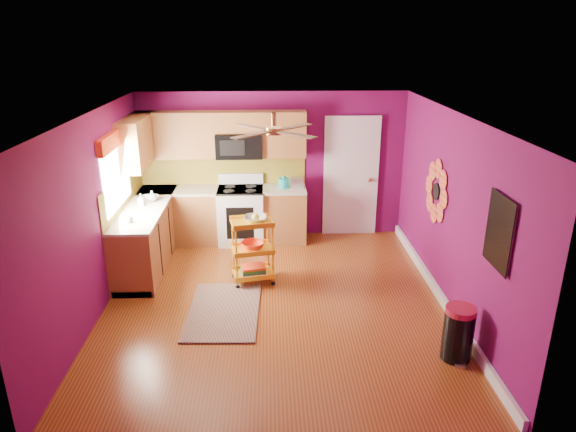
{
  "coord_description": "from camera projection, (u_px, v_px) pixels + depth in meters",
  "views": [
    {
      "loc": [
        -0.06,
        -6.05,
        3.45
      ],
      "look_at": [
        0.18,
        0.4,
        1.09
      ],
      "focal_mm": 32.0,
      "sensor_mm": 36.0,
      "label": 1
    }
  ],
  "objects": [
    {
      "name": "ceiling_fan",
      "position": [
        274.0,
        130.0,
        6.27
      ],
      "size": [
        1.01,
        1.01,
        0.26
      ],
      "color": "#BF8C3F",
      "rests_on": "ground"
    },
    {
      "name": "left_window",
      "position": [
        115.0,
        159.0,
        7.18
      ],
      "size": [
        0.08,
        1.35,
        1.08
      ],
      "color": "white",
      "rests_on": "ground"
    },
    {
      "name": "room_envelope",
      "position": [
        277.0,
        186.0,
        6.31
      ],
      "size": [
        4.54,
        5.04,
        2.52
      ],
      "color": "#630B49",
      "rests_on": "ground"
    },
    {
      "name": "rolling_cart",
      "position": [
        253.0,
        248.0,
        7.28
      ],
      "size": [
        0.64,
        0.52,
        1.04
      ],
      "color": "gold",
      "rests_on": "ground"
    },
    {
      "name": "toaster",
      "position": [
        297.0,
        183.0,
        8.6
      ],
      "size": [
        0.22,
        0.15,
        0.18
      ],
      "primitive_type": "cube",
      "color": "beige",
      "rests_on": "lower_cabinets"
    },
    {
      "name": "upper_cabinetry",
      "position": [
        195.0,
        138.0,
        8.25
      ],
      "size": [
        2.8,
        2.3,
        1.26
      ],
      "color": "brown",
      "rests_on": "ground"
    },
    {
      "name": "soap_bottle_a",
      "position": [
        141.0,
        200.0,
        7.72
      ],
      "size": [
        0.08,
        0.09,
        0.19
      ],
      "primitive_type": "imported",
      "color": "#EA3F72",
      "rests_on": "lower_cabinets"
    },
    {
      "name": "right_wall_art",
      "position": [
        461.0,
        207.0,
        6.13
      ],
      "size": [
        0.04,
        2.74,
        1.04
      ],
      "color": "black",
      "rests_on": "ground"
    },
    {
      "name": "counter_cup",
      "position": [
        129.0,
        219.0,
        7.06
      ],
      "size": [
        0.11,
        0.11,
        0.09
      ],
      "primitive_type": "imported",
      "color": "white",
      "rests_on": "lower_cabinets"
    },
    {
      "name": "panel_door",
      "position": [
        351.0,
        178.0,
        8.88
      ],
      "size": [
        0.95,
        0.11,
        2.15
      ],
      "color": "white",
      "rests_on": "ground"
    },
    {
      "name": "teal_kettle",
      "position": [
        284.0,
        183.0,
        8.61
      ],
      "size": [
        0.18,
        0.18,
        0.21
      ],
      "color": "teal",
      "rests_on": "lower_cabinets"
    },
    {
      "name": "electric_range",
      "position": [
        241.0,
        215.0,
        8.72
      ],
      "size": [
        0.76,
        0.66,
        1.13
      ],
      "color": "white",
      "rests_on": "ground"
    },
    {
      "name": "lower_cabinets",
      "position": [
        191.0,
        225.0,
        8.38
      ],
      "size": [
        2.81,
        2.31,
        0.94
      ],
      "color": "brown",
      "rests_on": "ground"
    },
    {
      "name": "shag_rug",
      "position": [
        224.0,
        311.0,
        6.65
      ],
      "size": [
        0.95,
        1.5,
        0.02
      ],
      "primitive_type": "cube",
      "rotation": [
        0.0,
        0.0,
        -0.04
      ],
      "color": "black",
      "rests_on": "ground"
    },
    {
      "name": "counter_dish",
      "position": [
        150.0,
        198.0,
        7.98
      ],
      "size": [
        0.27,
        0.27,
        0.07
      ],
      "primitive_type": "imported",
      "color": "white",
      "rests_on": "lower_cabinets"
    },
    {
      "name": "soap_bottle_b",
      "position": [
        152.0,
        196.0,
        7.96
      ],
      "size": [
        0.13,
        0.13,
        0.16
      ],
      "primitive_type": "imported",
      "color": "white",
      "rests_on": "lower_cabinets"
    },
    {
      "name": "ground",
      "position": [
        276.0,
        303.0,
        6.87
      ],
      "size": [
        5.0,
        5.0,
        0.0
      ],
      "primitive_type": "plane",
      "color": "#652E0F",
      "rests_on": "ground"
    },
    {
      "name": "trash_can",
      "position": [
        458.0,
        333.0,
        5.62
      ],
      "size": [
        0.42,
        0.42,
        0.63
      ],
      "color": "black",
      "rests_on": "ground"
    }
  ]
}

